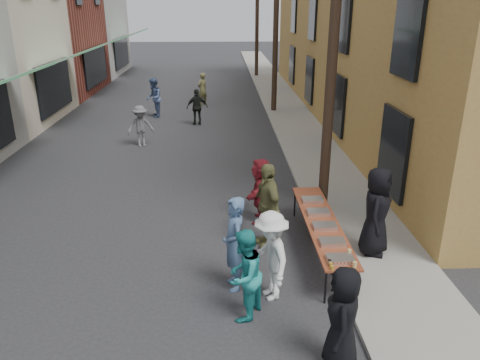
{
  "coord_description": "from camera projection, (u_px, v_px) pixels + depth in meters",
  "views": [
    {
      "loc": [
        1.66,
        -8.27,
        5.21
      ],
      "look_at": [
        2.07,
        1.97,
        1.3
      ],
      "focal_mm": 35.0,
      "sensor_mm": 36.0,
      "label": 1
    }
  ],
  "objects": [
    {
      "name": "guest_front_a",
      "position": [
        343.0,
        319.0,
        6.89
      ],
      "size": [
        0.7,
        0.92,
        1.68
      ],
      "primitive_type": "imported",
      "rotation": [
        0.0,
        0.0,
        -1.79
      ],
      "color": "black",
      "rests_on": "ground"
    },
    {
      "name": "passerby_mid",
      "position": [
        197.0,
        107.0,
        20.89
      ],
      "size": [
        1.0,
        0.55,
        1.61
      ],
      "primitive_type": "imported",
      "rotation": [
        0.0,
        0.0,
        3.32
      ],
      "color": "black",
      "rests_on": "ground"
    },
    {
      "name": "utility_pole_far",
      "position": [
        257.0,
        13.0,
        33.27
      ],
      "size": [
        0.26,
        0.26,
        9.0
      ],
      "primitive_type": "cylinder",
      "color": "#2D2116",
      "rests_on": "ground"
    },
    {
      "name": "sidewalk",
      "position": [
        287.0,
        111.0,
        23.69
      ],
      "size": [
        2.2,
        60.0,
        0.1
      ],
      "primitive_type": "cube",
      "color": "gray",
      "rests_on": "ground"
    },
    {
      "name": "condiment_jar_a",
      "position": [
        332.0,
        268.0,
        8.3
      ],
      "size": [
        0.07,
        0.07,
        0.08
      ],
      "primitive_type": "cylinder",
      "color": "#A57F26",
      "rests_on": "serving_table"
    },
    {
      "name": "catering_tray_sausage",
      "position": [
        340.0,
        259.0,
        8.59
      ],
      "size": [
        0.5,
        0.33,
        0.08
      ],
      "primitive_type": "cube",
      "color": "maroon",
      "rests_on": "serving_table"
    },
    {
      "name": "passerby_right",
      "position": [
        202.0,
        89.0,
        24.9
      ],
      "size": [
        0.72,
        0.74,
        1.72
      ],
      "primitive_type": "imported",
      "rotation": [
        0.0,
        0.0,
        3.99
      ],
      "color": "brown",
      "rests_on": "ground"
    },
    {
      "name": "catering_tray_buns_end",
      "position": [
        312.0,
        200.0,
        11.15
      ],
      "size": [
        0.5,
        0.33,
        0.08
      ],
      "primitive_type": "cube",
      "color": "tan",
      "rests_on": "serving_table"
    },
    {
      "name": "condiment_jar_c",
      "position": [
        330.0,
        262.0,
        8.49
      ],
      "size": [
        0.07,
        0.07,
        0.08
      ],
      "primitive_type": "cylinder",
      "color": "#A57F26",
      "rests_on": "serving_table"
    },
    {
      "name": "passerby_far",
      "position": [
        154.0,
        98.0,
        22.27
      ],
      "size": [
        0.8,
        0.97,
        1.86
      ],
      "primitive_type": "imported",
      "rotation": [
        0.0,
        0.0,
        4.82
      ],
      "color": "#455885",
      "rests_on": "ground"
    },
    {
      "name": "utility_pole_mid",
      "position": [
        276.0,
        18.0,
        22.07
      ],
      "size": [
        0.26,
        0.26,
        9.0
      ],
      "primitive_type": "cylinder",
      "color": "#2D2116",
      "rests_on": "ground"
    },
    {
      "name": "building_ochre",
      "position": [
        428.0,
        7.0,
        21.22
      ],
      "size": [
        10.0,
        28.0,
        10.0
      ],
      "primitive_type": "cube",
      "color": "#A5753B",
      "rests_on": "ground"
    },
    {
      "name": "catering_tray_foil_b",
      "position": [
        332.0,
        242.0,
        9.19
      ],
      "size": [
        0.5,
        0.33,
        0.08
      ],
      "primitive_type": "cube",
      "color": "#B2B2B7",
      "rests_on": "serving_table"
    },
    {
      "name": "server",
      "position": [
        376.0,
        211.0,
        9.87
      ],
      "size": [
        0.95,
        1.12,
        1.94
      ],
      "primitive_type": "imported",
      "rotation": [
        0.0,
        0.0,
        1.15
      ],
      "color": "black",
      "rests_on": "sidewalk"
    },
    {
      "name": "guest_front_e",
      "position": [
        267.0,
        205.0,
        10.39
      ],
      "size": [
        0.81,
        1.24,
        1.96
      ],
      "primitive_type": "imported",
      "rotation": [
        0.0,
        0.0,
        -1.26
      ],
      "color": "olive",
      "rests_on": "ground"
    },
    {
      "name": "guest_front_c",
      "position": [
        244.0,
        275.0,
        7.99
      ],
      "size": [
        0.95,
        1.02,
        1.67
      ],
      "primitive_type": "imported",
      "rotation": [
        0.0,
        0.0,
        -2.09
      ],
      "color": "teal",
      "rests_on": "ground"
    },
    {
      "name": "guest_front_b",
      "position": [
        234.0,
        244.0,
        8.82
      ],
      "size": [
        0.56,
        0.75,
        1.88
      ],
      "primitive_type": "imported",
      "rotation": [
        0.0,
        0.0,
        -1.4
      ],
      "color": "#49668D",
      "rests_on": "ground"
    },
    {
      "name": "cup_stack",
      "position": [
        355.0,
        265.0,
        8.35
      ],
      "size": [
        0.08,
        0.08,
        0.12
      ],
      "primitive_type": "cylinder",
      "color": "tan",
      "rests_on": "serving_table"
    },
    {
      "name": "catering_tray_foil_d",
      "position": [
        318.0,
        212.0,
        10.5
      ],
      "size": [
        0.5,
        0.33,
        0.08
      ],
      "primitive_type": "cube",
      "color": "#B2B2B7",
      "rests_on": "serving_table"
    },
    {
      "name": "guest_queue_back",
      "position": [
        261.0,
        190.0,
        11.61
      ],
      "size": [
        0.82,
        1.61,
        1.66
      ],
      "primitive_type": "imported",
      "rotation": [
        0.0,
        0.0,
        -1.8
      ],
      "color": "maroon",
      "rests_on": "ground"
    },
    {
      "name": "ground",
      "position": [
        143.0,
        275.0,
        9.51
      ],
      "size": [
        120.0,
        120.0,
        0.0
      ],
      "primitive_type": "plane",
      "color": "#28282B",
      "rests_on": "ground"
    },
    {
      "name": "guest_front_d",
      "position": [
        271.0,
        256.0,
        8.53
      ],
      "size": [
        0.91,
        1.25,
        1.74
      ],
      "primitive_type": "imported",
      "rotation": [
        0.0,
        0.0,
        -1.31
      ],
      "color": "white",
      "rests_on": "ground"
    },
    {
      "name": "catering_tray_buns",
      "position": [
        325.0,
        226.0,
        9.85
      ],
      "size": [
        0.5,
        0.33,
        0.08
      ],
      "primitive_type": "cube",
      "color": "tan",
      "rests_on": "serving_table"
    },
    {
      "name": "utility_pole_near",
      "position": [
        334.0,
        34.0,
        10.87
      ],
      "size": [
        0.26,
        0.26,
        9.0
      ],
      "primitive_type": "cylinder",
      "color": "#2D2116",
      "rests_on": "ground"
    },
    {
      "name": "condiment_jar_b",
      "position": [
        331.0,
        265.0,
        8.39
      ],
      "size": [
        0.07,
        0.07,
        0.08
      ],
      "primitive_type": "cylinder",
      "color": "#A57F26",
      "rests_on": "serving_table"
    },
    {
      "name": "serving_table",
      "position": [
        322.0,
        223.0,
        10.16
      ],
      "size": [
        0.7,
        4.0,
        0.75
      ],
      "color": "brown",
      "rests_on": "ground"
    },
    {
      "name": "passerby_left",
      "position": [
        141.0,
        126.0,
        17.79
      ],
      "size": [
        1.15,
        0.87,
        1.57
      ],
      "primitive_type": "imported",
      "rotation": [
        0.0,
        0.0,
        0.31
      ],
      "color": "slate",
      "rests_on": "ground"
    }
  ]
}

